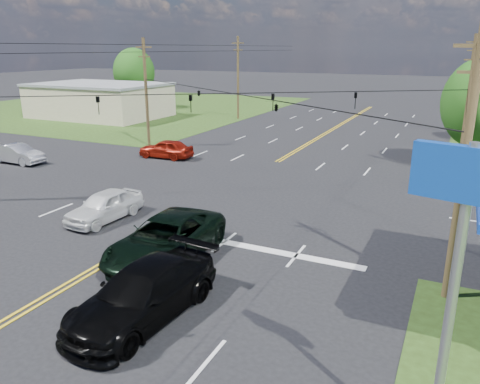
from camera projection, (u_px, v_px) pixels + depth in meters
The scene contains 18 objects.
ground at pixel (233, 188), 30.02m from camera, with size 280.00×280.00×0.00m, color black.
grass_nw at pixel (120, 107), 71.95m from camera, with size 46.00×48.00×0.03m, color #273B12.
stop_bar at pixel (254, 248), 21.06m from camera, with size 10.00×0.50×0.02m, color silver.
retail_nw at pixel (100, 101), 60.68m from camera, with size 16.00×11.00×4.00m, color #B7AF89.
pole_se at pixel (464, 165), 15.48m from camera, with size 1.60×0.28×9.50m.
pole_nw at pixel (146, 91), 41.65m from camera, with size 1.60×0.28×9.50m.
pole_ne at pixel (468, 106), 31.03m from camera, with size 1.60×0.28×9.50m.
pole_left_far at pixel (238, 77), 57.99m from camera, with size 1.60×0.28×10.00m.
pole_right_far at pixel (469, 84), 47.37m from camera, with size 1.60×0.28×10.00m.
span_wire_signals at pixel (232, 93), 28.25m from camera, with size 26.00×18.00×1.13m.
power_lines at pixel (216, 48), 25.75m from camera, with size 26.04×100.00×0.64m.
tree_far_l at pixel (134, 72), 69.20m from camera, with size 6.08×6.08×8.72m.
pickup_dkgreen at pixel (166, 239), 19.73m from camera, with size 3.01×6.53×1.82m, color black.
suv_black at pixel (144, 293), 15.42m from camera, with size 2.48×6.10×1.77m, color black.
pickup_white at pixel (105, 206), 24.31m from camera, with size 1.83×4.55×1.55m, color silver.
sedan_silver at pixel (18, 154), 36.36m from camera, with size 1.58×4.53×1.49m, color #A9A9AE.
sedan_red at pixel (166, 149), 38.12m from camera, with size 1.81×4.51×1.54m, color maroon.
polesign_se at pixel (463, 228), 8.64m from camera, with size 2.07×0.73×7.05m.
Camera 1 is at (12.72, -13.79, 8.63)m, focal length 35.00 mm.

